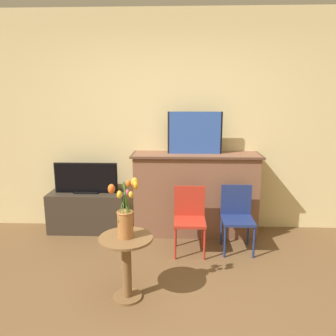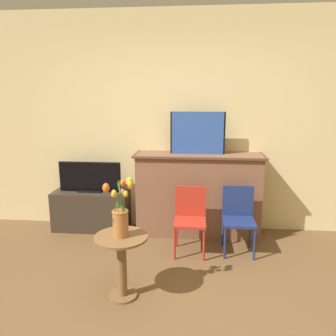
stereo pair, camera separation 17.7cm
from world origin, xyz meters
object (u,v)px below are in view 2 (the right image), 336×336
chair_red (190,216)px  chair_blue (238,215)px  vase_tulips (121,215)px  painting (198,133)px  tv_monitor (90,177)px

chair_red → chair_blue: bearing=6.9°
vase_tulips → painting: bearing=66.7°
tv_monitor → vase_tulips: size_ratio=1.57×
chair_red → painting: bearing=82.8°
tv_monitor → painting: bearing=-0.3°
tv_monitor → chair_blue: (1.80, -0.45, -0.27)m
painting → tv_monitor: bearing=179.7°
tv_monitor → chair_red: 1.40m
chair_blue → vase_tulips: 1.48m
chair_red → chair_blue: same height
painting → tv_monitor: 1.46m
chair_blue → painting: bearing=136.4°
chair_red → tv_monitor: bearing=158.2°
chair_red → chair_blue: 0.53m
chair_red → chair_blue: size_ratio=1.00×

